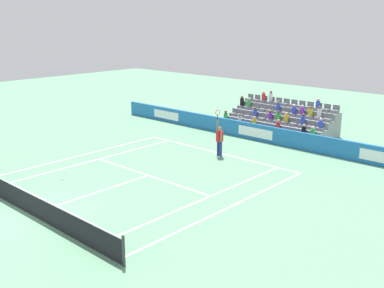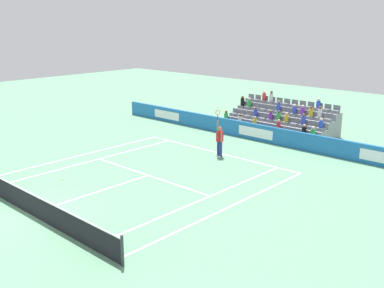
# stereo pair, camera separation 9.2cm
# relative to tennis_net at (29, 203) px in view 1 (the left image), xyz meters

# --- Properties ---
(ground_plane) EXTENTS (80.00, 80.00, 0.00)m
(ground_plane) POSITION_rel_tennis_net_xyz_m (0.00, 0.00, -0.49)
(ground_plane) COLOR #669E77
(line_baseline) EXTENTS (10.97, 0.10, 0.01)m
(line_baseline) POSITION_rel_tennis_net_xyz_m (0.00, -11.89, -0.49)
(line_baseline) COLOR white
(line_baseline) RESTS_ON ground
(line_service) EXTENTS (8.23, 0.10, 0.01)m
(line_service) POSITION_rel_tennis_net_xyz_m (0.00, -6.40, -0.49)
(line_service) COLOR white
(line_service) RESTS_ON ground
(line_centre_service) EXTENTS (0.10, 6.40, 0.01)m
(line_centre_service) POSITION_rel_tennis_net_xyz_m (0.00, -3.20, -0.49)
(line_centre_service) COLOR white
(line_centre_service) RESTS_ON ground
(line_singles_sideline_left) EXTENTS (0.10, 11.89, 0.01)m
(line_singles_sideline_left) POSITION_rel_tennis_net_xyz_m (4.12, -5.95, -0.49)
(line_singles_sideline_left) COLOR white
(line_singles_sideline_left) RESTS_ON ground
(line_singles_sideline_right) EXTENTS (0.10, 11.89, 0.01)m
(line_singles_sideline_right) POSITION_rel_tennis_net_xyz_m (-4.12, -5.95, -0.49)
(line_singles_sideline_right) COLOR white
(line_singles_sideline_right) RESTS_ON ground
(line_doubles_sideline_left) EXTENTS (0.10, 11.89, 0.01)m
(line_doubles_sideline_left) POSITION_rel_tennis_net_xyz_m (5.49, -5.95, -0.49)
(line_doubles_sideline_left) COLOR white
(line_doubles_sideline_left) RESTS_ON ground
(line_doubles_sideline_right) EXTENTS (0.10, 11.89, 0.01)m
(line_doubles_sideline_right) POSITION_rel_tennis_net_xyz_m (-5.49, -5.95, -0.49)
(line_doubles_sideline_right) COLOR white
(line_doubles_sideline_right) RESTS_ON ground
(line_centre_mark) EXTENTS (0.10, 0.20, 0.01)m
(line_centre_mark) POSITION_rel_tennis_net_xyz_m (0.00, -11.79, -0.49)
(line_centre_mark) COLOR white
(line_centre_mark) RESTS_ON ground
(sponsor_barrier) EXTENTS (24.64, 0.22, 1.07)m
(sponsor_barrier) POSITION_rel_tennis_net_xyz_m (0.00, -15.78, 0.04)
(sponsor_barrier) COLOR #1E66AD
(sponsor_barrier) RESTS_ON ground
(tennis_net) EXTENTS (11.97, 0.10, 1.07)m
(tennis_net) POSITION_rel_tennis_net_xyz_m (0.00, 0.00, 0.00)
(tennis_net) COLOR #33383D
(tennis_net) RESTS_ON ground
(tennis_player) EXTENTS (0.51, 0.41, 2.85)m
(tennis_player) POSITION_rel_tennis_net_xyz_m (-0.57, -11.34, 0.50)
(tennis_player) COLOR navy
(tennis_player) RESTS_ON ground
(stadium_stand) EXTENTS (7.44, 3.80, 2.63)m
(stadium_stand) POSITION_rel_tennis_net_xyz_m (-0.01, -18.71, 0.20)
(stadium_stand) COLOR gray
(stadium_stand) RESTS_ON ground
(loose_tennis_ball) EXTENTS (0.07, 0.07, 0.07)m
(loose_tennis_ball) POSITION_rel_tennis_net_xyz_m (2.54, -3.06, -0.46)
(loose_tennis_ball) COLOR #D1E533
(loose_tennis_ball) RESTS_ON ground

